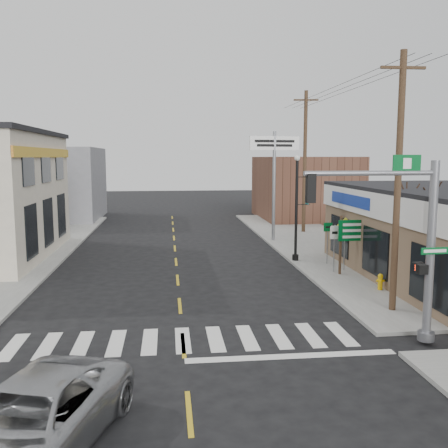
{
  "coord_description": "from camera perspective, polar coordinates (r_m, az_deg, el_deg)",
  "views": [
    {
      "loc": [
        -0.4,
        -14.28,
        5.54
      ],
      "look_at": [
        1.92,
        6.11,
        2.8
      ],
      "focal_mm": 40.0,
      "sensor_mm": 36.0,
      "label": 1
    }
  ],
  "objects": [
    {
      "name": "suv",
      "position": [
        10.52,
        -21.27,
        -20.29
      ],
      "size": [
        3.77,
        5.57,
        1.42
      ],
      "primitive_type": "imported",
      "rotation": [
        0.0,
        0.0,
        -0.3
      ],
      "color": "#9EA0A3",
      "rests_on": "ground"
    },
    {
      "name": "sidewalk_right",
      "position": [
        29.37,
        12.33,
        -3.31
      ],
      "size": [
        6.0,
        38.0,
        0.13
      ],
      "primitive_type": "cube",
      "color": "gray",
      "rests_on": "ground"
    },
    {
      "name": "utility_pole_near",
      "position": [
        18.36,
        19.26,
        4.7
      ],
      "size": [
        1.57,
        0.23,
        9.0
      ],
      "rotation": [
        0.0,
        0.0,
        -0.03
      ],
      "color": "#4A351E",
      "rests_on": "sidewalk_right"
    },
    {
      "name": "ped_crossing_sign",
      "position": [
        24.56,
        13.66,
        -1.11
      ],
      "size": [
        1.0,
        0.07,
        2.58
      ],
      "rotation": [
        0.0,
        0.0,
        -0.38
      ],
      "color": "gray",
      "rests_on": "sidewalk_right"
    },
    {
      "name": "lamp_post",
      "position": [
        26.37,
        8.41,
        2.72
      ],
      "size": [
        0.72,
        0.56,
        5.52
      ],
      "rotation": [
        0.0,
        0.0,
        0.18
      ],
      "color": "black",
      "rests_on": "sidewalk_right"
    },
    {
      "name": "traffic_signal_pole",
      "position": [
        15.34,
        20.53,
        -0.87
      ],
      "size": [
        4.33,
        0.36,
        5.49
      ],
      "rotation": [
        0.0,
        0.0,
        0.07
      ],
      "color": "gray",
      "rests_on": "sidewalk_right"
    },
    {
      "name": "utility_pole_far",
      "position": [
        36.76,
        9.22,
        7.18
      ],
      "size": [
        1.76,
        0.26,
        10.13
      ],
      "rotation": [
        0.0,
        0.0,
        -0.11
      ],
      "color": "#493621",
      "rests_on": "sidewalk_right"
    },
    {
      "name": "center_line",
      "position": [
        22.96,
        -5.33,
        -6.38
      ],
      "size": [
        0.12,
        56.0,
        0.01
      ],
      "primitive_type": "cube",
      "color": "gold",
      "rests_on": "ground"
    },
    {
      "name": "guide_sign",
      "position": [
        23.93,
        14.66,
        -1.36
      ],
      "size": [
        1.57,
        0.13,
        2.75
      ],
      "rotation": [
        0.0,
        0.0,
        0.03
      ],
      "color": "#4A3422",
      "rests_on": "sidewalk_right"
    },
    {
      "name": "fire_hydrant",
      "position": [
        21.64,
        17.43,
        -6.23
      ],
      "size": [
        0.21,
        0.21,
        0.67
      ],
      "rotation": [
        0.0,
        0.0,
        -0.18
      ],
      "color": "#ECB308",
      "rests_on": "sidewalk_right"
    },
    {
      "name": "crosswalk",
      "position": [
        15.7,
        -4.73,
        -13.07
      ],
      "size": [
        11.0,
        2.2,
        0.01
      ],
      "primitive_type": "cube",
      "color": "silver",
      "rests_on": "ground"
    },
    {
      "name": "shrub_back",
      "position": [
        26.52,
        17.44,
        -3.57
      ],
      "size": [
        1.15,
        1.15,
        0.86
      ],
      "primitive_type": "ellipsoid",
      "color": "#1B3114",
      "rests_on": "sidewalk_right"
    },
    {
      "name": "dance_center_sign",
      "position": [
        32.66,
        5.76,
        7.39
      ],
      "size": [
        3.33,
        0.21,
        7.08
      ],
      "rotation": [
        0.0,
        0.0,
        0.13
      ],
      "color": "gray",
      "rests_on": "sidewalk_right"
    },
    {
      "name": "bare_tree",
      "position": [
        22.46,
        21.55,
        3.73
      ],
      "size": [
        2.61,
        2.61,
        5.21
      ],
      "rotation": [
        0.0,
        0.0,
        -0.02
      ],
      "color": "black",
      "rests_on": "sidewalk_right"
    },
    {
      "name": "ground",
      "position": [
        15.32,
        -4.68,
        -13.62
      ],
      "size": [
        140.0,
        140.0,
        0.0
      ],
      "primitive_type": "plane",
      "color": "black",
      "rests_on": "ground"
    },
    {
      "name": "bldg_distant_right",
      "position": [
        46.07,
        9.17,
        4.1
      ],
      "size": [
        8.0,
        10.0,
        5.6
      ],
      "primitive_type": "cube",
      "color": "brown",
      "rests_on": "ground"
    },
    {
      "name": "bldg_distant_left",
      "position": [
        47.54,
        -19.42,
        4.36
      ],
      "size": [
        9.0,
        10.0,
        6.4
      ],
      "primitive_type": "cube",
      "color": "gray",
      "rests_on": "ground"
    },
    {
      "name": "sidewalk_left",
      "position": [
        29.13,
        -23.58,
        -3.87
      ],
      "size": [
        6.0,
        38.0,
        0.13
      ],
      "primitive_type": "cube",
      "color": "gray",
      "rests_on": "ground"
    }
  ]
}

